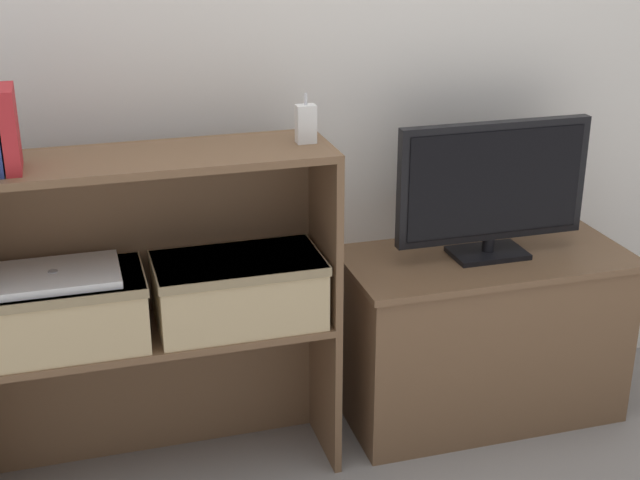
# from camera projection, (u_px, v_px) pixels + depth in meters

# --- Properties ---
(ground_plane) EXTENTS (16.00, 16.00, 0.00)m
(ground_plane) POSITION_uv_depth(u_px,v_px,m) (334.00, 473.00, 2.52)
(ground_plane) COLOR gray
(wall_back) EXTENTS (10.00, 0.05, 2.40)m
(wall_back) POSITION_uv_depth(u_px,v_px,m) (291.00, 21.00, 2.46)
(wall_back) COLOR silver
(wall_back) RESTS_ON ground_plane
(tv_stand) EXTENTS (0.85, 0.41, 0.53)m
(tv_stand) POSITION_uv_depth(u_px,v_px,m) (481.00, 335.00, 2.73)
(tv_stand) COLOR brown
(tv_stand) RESTS_ON ground_plane
(tv) EXTENTS (0.58, 0.14, 0.40)m
(tv) POSITION_uv_depth(u_px,v_px,m) (493.00, 186.00, 2.56)
(tv) COLOR black
(tv) RESTS_ON tv_stand
(bookshelf_lower_tier) EXTENTS (0.97, 0.28, 0.45)m
(bookshelf_lower_tier) POSITION_uv_depth(u_px,v_px,m) (154.00, 374.00, 2.47)
(bookshelf_lower_tier) COLOR brown
(bookshelf_lower_tier) RESTS_ON ground_plane
(bookshelf_upper_tier) EXTENTS (0.97, 0.28, 0.48)m
(bookshelf_upper_tier) POSITION_uv_depth(u_px,v_px,m) (142.00, 216.00, 2.30)
(bookshelf_upper_tier) COLOR brown
(bookshelf_upper_tier) RESTS_ON bookshelf_lower_tier
(book_crimson) EXTENTS (0.03, 0.13, 0.19)m
(book_crimson) POSITION_uv_depth(u_px,v_px,m) (10.00, 129.00, 2.04)
(book_crimson) COLOR #B22328
(book_crimson) RESTS_ON bookshelf_upper_tier
(baby_monitor) EXTENTS (0.05, 0.03, 0.13)m
(baby_monitor) POSITION_uv_depth(u_px,v_px,m) (306.00, 124.00, 2.27)
(baby_monitor) COLOR white
(baby_monitor) RESTS_ON bookshelf_upper_tier
(storage_basket_left) EXTENTS (0.44, 0.25, 0.18)m
(storage_basket_left) POSITION_uv_depth(u_px,v_px,m) (57.00, 309.00, 2.25)
(storage_basket_left) COLOR tan
(storage_basket_left) RESTS_ON bookshelf_lower_tier
(storage_basket_right) EXTENTS (0.44, 0.25, 0.18)m
(storage_basket_right) POSITION_uv_depth(u_px,v_px,m) (239.00, 287.00, 2.37)
(storage_basket_right) COLOR tan
(storage_basket_right) RESTS_ON bookshelf_lower_tier
(laptop) EXTENTS (0.32, 0.21, 0.02)m
(laptop) POSITION_uv_depth(u_px,v_px,m) (53.00, 276.00, 2.21)
(laptop) COLOR white
(laptop) RESTS_ON storage_basket_left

